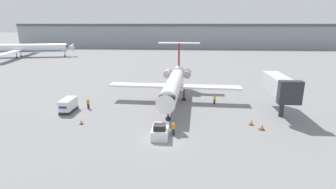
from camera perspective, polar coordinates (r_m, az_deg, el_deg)
ground_plane at (r=32.70m, az=-1.13°, el=-10.08°), size 600.00×600.00×0.00m
terminal_building at (r=149.55m, az=3.04°, el=12.71°), size 180.00×16.80×12.81m
airplane_main at (r=47.46m, az=1.38°, el=2.59°), size 23.94×24.89×9.77m
pushback_tug at (r=33.60m, az=-1.69°, el=-7.97°), size 2.08×3.79×1.95m
luggage_cart at (r=45.40m, az=-20.89°, el=-2.20°), size 1.72×3.76×2.14m
worker_near_tug at (r=33.85m, az=1.20°, el=-7.40°), size 0.40×0.25×1.79m
worker_by_wing at (r=47.15m, az=10.10°, el=-0.99°), size 0.40×0.24×1.67m
worker_on_apron at (r=45.84m, az=-16.99°, el=-1.90°), size 0.40×0.24×1.72m
traffic_cone_left at (r=39.52m, az=-18.35°, el=-5.70°), size 0.53×0.53×0.71m
traffic_cone_right at (r=39.12m, az=17.73°, el=-5.85°), size 0.58×0.58×0.73m
traffic_cone_mid at (r=37.92m, az=19.78°, el=-6.71°), size 0.72×0.72×0.76m
airplane_parked_far_left at (r=123.01m, az=-29.37°, el=8.78°), size 40.09×38.14×10.39m
jet_bridge at (r=44.60m, az=23.15°, el=1.76°), size 3.20×10.37×6.19m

